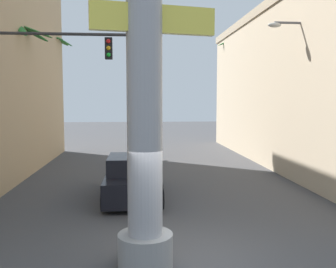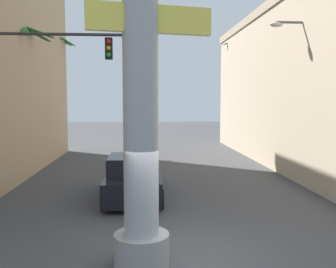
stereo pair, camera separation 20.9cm
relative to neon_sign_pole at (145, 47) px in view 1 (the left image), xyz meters
name	(u,v)px [view 1 (the left image)]	position (x,y,z in m)	size (l,w,h in m)	color
ground_plane	(158,173)	(0.90, 10.27, -4.61)	(87.70, 87.70, 0.00)	#424244
neon_sign_pole	(145,47)	(0.00, 0.00, 0.00)	(2.92, 1.18, 10.08)	#9E9EA3
street_lamp	(310,85)	(7.15, 7.49, -0.45)	(2.34, 0.28, 6.87)	#59595E
traffic_light_mast	(19,82)	(-3.98, 4.94, -0.49)	(5.55, 0.32, 5.79)	#333333
car_lead	(134,178)	(-0.28, 5.79, -3.91)	(2.09, 4.81, 1.56)	black
palm_tree_far_left	(54,75)	(-5.49, 17.58, 0.57)	(2.72, 2.60, 7.83)	brown
palm_tree_far_right	(240,79)	(7.99, 21.27, 0.60)	(3.51, 3.14, 8.52)	brown
palm_tree_mid_left	(18,78)	(-5.49, 9.97, -0.06)	(3.20, 3.20, 7.05)	brown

